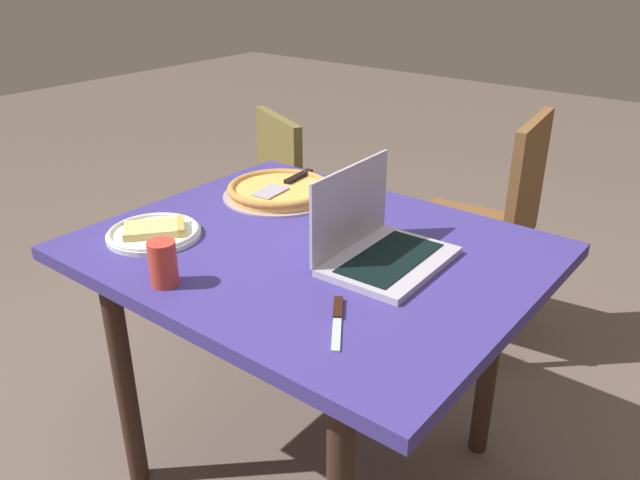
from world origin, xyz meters
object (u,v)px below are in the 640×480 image
at_px(drink_cup, 163,263).
at_px(chair_far, 490,218).
at_px(dining_table, 312,276).
at_px(pizza_plate, 155,232).
at_px(table_knife, 337,317).
at_px(pizza_tray, 280,190).
at_px(chair_near, 255,207).
at_px(laptop, 377,243).

relative_size(drink_cup, chair_far, 0.12).
relative_size(dining_table, drink_cup, 10.58).
xyz_separation_m(pizza_plate, chair_far, (0.46, 1.21, -0.24)).
distance_m(drink_cup, chair_far, 1.41).
relative_size(pizza_plate, table_knife, 1.44).
xyz_separation_m(pizza_tray, chair_near, (-0.44, 0.34, -0.28)).
xyz_separation_m(dining_table, table_knife, (0.27, -0.25, 0.10)).
height_order(drink_cup, chair_near, chair_near).
bearing_deg(chair_near, pizza_plate, -63.94).
relative_size(dining_table, pizza_tray, 3.23).
distance_m(dining_table, chair_near, 0.95).
relative_size(dining_table, table_knife, 6.55).
bearing_deg(dining_table, drink_cup, -110.11).
xyz_separation_m(laptop, drink_cup, (-0.32, -0.41, 0.01)).
bearing_deg(chair_far, laptop, -84.05).
height_order(laptop, table_knife, laptop).
height_order(table_knife, chair_near, chair_near).
bearing_deg(chair_far, pizza_tray, -117.21).
bearing_deg(pizza_tray, dining_table, -35.27).
height_order(laptop, pizza_tray, laptop).
xyz_separation_m(laptop, chair_near, (-0.94, 0.52, -0.30)).
distance_m(pizza_plate, pizza_tray, 0.45).
bearing_deg(dining_table, chair_far, 85.08).
height_order(laptop, drink_cup, laptop).
bearing_deg(drink_cup, pizza_plate, 146.56).
xyz_separation_m(dining_table, chair_far, (0.08, 0.98, -0.13)).
bearing_deg(drink_cup, pizza_tray, 105.89).
bearing_deg(chair_near, drink_cup, -56.63).
height_order(drink_cup, chair_far, chair_far).
bearing_deg(chair_near, dining_table, -36.33).
distance_m(pizza_tray, drink_cup, 0.62).
xyz_separation_m(pizza_plate, chair_near, (-0.38, 0.78, -0.27)).
height_order(dining_table, pizza_tray, pizza_tray).
bearing_deg(laptop, pizza_tray, 159.31).
relative_size(pizza_tray, table_knife, 2.03).
relative_size(laptop, table_knife, 1.92).
xyz_separation_m(pizza_plate, drink_cup, (0.23, -0.15, 0.04)).
distance_m(pizza_tray, chair_near, 0.62).
relative_size(table_knife, drink_cup, 1.62).
distance_m(laptop, drink_cup, 0.52).
xyz_separation_m(dining_table, chair_near, (-0.75, 0.55, -0.16)).
bearing_deg(dining_table, chair_near, 143.67).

